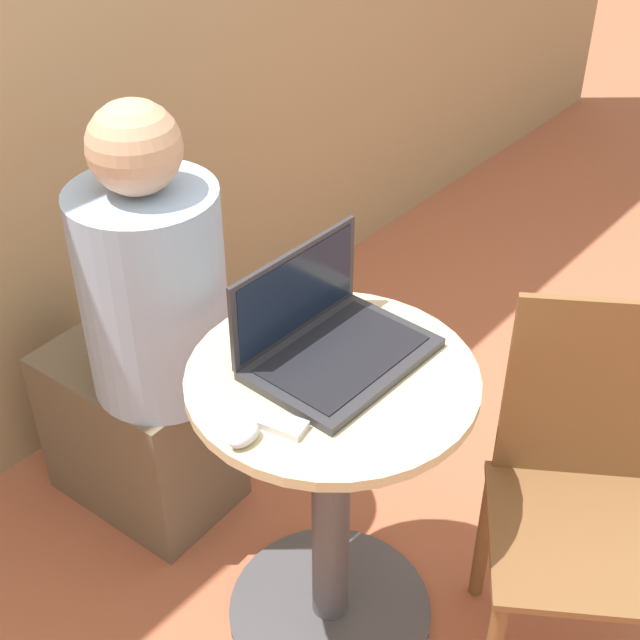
{
  "coord_description": "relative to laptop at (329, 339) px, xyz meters",
  "views": [
    {
      "loc": [
        -1.09,
        -0.87,
        1.92
      ],
      "look_at": [
        0.02,
        0.05,
        0.87
      ],
      "focal_mm": 50.0,
      "sensor_mm": 36.0,
      "label": 1
    }
  ],
  "objects": [
    {
      "name": "laptop",
      "position": [
        0.0,
        0.0,
        0.0
      ],
      "size": [
        0.37,
        0.27,
        0.22
      ],
      "color": "#2D2D33",
      "rests_on": "round_table"
    },
    {
      "name": "ground_plane",
      "position": [
        -0.04,
        -0.04,
        -0.82
      ],
      "size": [
        12.0,
        12.0,
        0.0
      ],
      "primitive_type": "plane",
      "color": "#B26042"
    },
    {
      "name": "computer_mouse",
      "position": [
        -0.3,
        -0.04,
        -0.03
      ],
      "size": [
        0.07,
        0.04,
        0.03
      ],
      "color": "#B2B2B7",
      "rests_on": "round_table"
    },
    {
      "name": "person_seated",
      "position": [
        -0.05,
        0.56,
        -0.31
      ],
      "size": [
        0.36,
        0.55,
        1.21
      ],
      "color": "brown",
      "rests_on": "ground_plane"
    },
    {
      "name": "chair_empty",
      "position": [
        0.26,
        -0.5,
        -0.35
      ],
      "size": [
        0.55,
        0.55,
        0.92
      ],
      "color": "brown",
      "rests_on": "ground_plane"
    },
    {
      "name": "round_table",
      "position": [
        -0.04,
        -0.04,
        -0.36
      ],
      "size": [
        0.6,
        0.6,
        0.77
      ],
      "color": "#4C4C51",
      "rests_on": "ground_plane"
    },
    {
      "name": "cell_phone",
      "position": [
        -0.22,
        -0.08,
        -0.03
      ],
      "size": [
        0.07,
        0.09,
        0.02
      ],
      "color": "silver",
      "rests_on": "round_table"
    }
  ]
}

